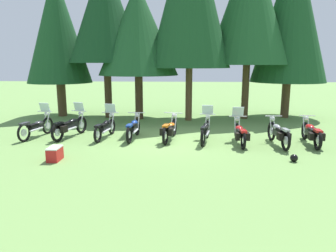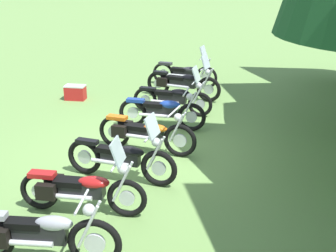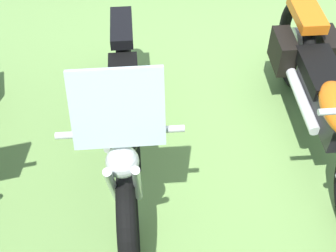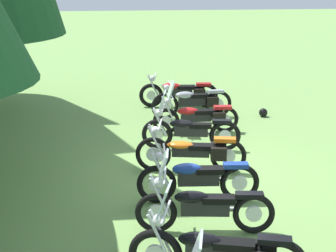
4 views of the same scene
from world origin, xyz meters
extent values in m
plane|color=#6B934C|center=(0.00, 0.00, 0.00)|extent=(80.00, 80.00, 0.00)
cube|color=black|center=(-4.09, 0.39, 0.49)|extent=(0.40, 0.83, 0.26)
ellipsoid|color=black|center=(-4.04, 0.61, 0.64)|extent=(0.39, 0.62, 0.20)
cube|color=black|center=(-4.15, 0.17, 0.61)|extent=(0.36, 0.58, 0.10)
cube|color=black|center=(-4.29, -0.33, 0.72)|extent=(0.29, 0.47, 0.08)
cylinder|color=silver|center=(-3.97, 1.14, 0.67)|extent=(0.13, 0.34, 0.65)
cylinder|color=silver|center=(-3.83, 1.10, 0.67)|extent=(0.13, 0.34, 0.65)
cylinder|color=silver|center=(-3.92, 1.04, 1.01)|extent=(0.71, 0.22, 0.04)
sphere|color=silver|center=(-3.90, 1.13, 0.89)|extent=(0.21, 0.21, 0.17)
cube|color=silver|center=(-3.91, 1.06, 1.19)|extent=(0.46, 0.26, 0.39)
cube|color=black|center=(-4.10, -0.25, 0.47)|extent=(0.22, 0.35, 0.26)
torus|color=black|center=(-2.51, 1.06, 0.33)|extent=(0.18, 0.68, 0.67)
cylinder|color=silver|center=(-2.51, 1.06, 0.33)|extent=(0.08, 0.26, 0.26)
torus|color=black|center=(-2.70, -0.47, 0.33)|extent=(0.18, 0.68, 0.67)
cylinder|color=silver|center=(-2.70, -0.47, 0.33)|extent=(0.08, 0.26, 0.26)
cube|color=black|center=(-2.61, 0.30, 0.45)|extent=(0.28, 0.78, 0.26)
ellipsoid|color=black|center=(-2.58, 0.51, 0.61)|extent=(0.30, 0.57, 0.20)
cube|color=black|center=(-2.64, 0.09, 0.58)|extent=(0.28, 0.53, 0.10)
cube|color=black|center=(-2.69, -0.39, 0.65)|extent=(0.23, 0.46, 0.08)
cylinder|color=silver|center=(-2.59, 1.01, 0.63)|extent=(0.09, 0.34, 0.65)
cylinder|color=silver|center=(-2.45, 0.99, 0.63)|extent=(0.09, 0.34, 0.65)
cylinder|color=silver|center=(-2.53, 0.92, 0.97)|extent=(0.74, 0.13, 0.04)
sphere|color=silver|center=(-2.52, 1.01, 0.85)|extent=(0.19, 0.19, 0.17)
cylinder|color=silver|center=(-2.51, 0.11, 0.35)|extent=(0.17, 0.77, 0.08)
cube|color=silver|center=(-2.53, 0.94, 1.15)|extent=(0.46, 0.21, 0.39)
torus|color=black|center=(-1.39, 0.96, 0.36)|extent=(0.14, 0.72, 0.71)
cylinder|color=silver|center=(-1.39, 0.96, 0.36)|extent=(0.07, 0.28, 0.27)
torus|color=black|center=(-1.48, -0.52, 0.36)|extent=(0.14, 0.72, 0.71)
cylinder|color=silver|center=(-1.48, -0.52, 0.36)|extent=(0.07, 0.28, 0.27)
cube|color=black|center=(-1.44, 0.22, 0.47)|extent=(0.25, 0.75, 0.27)
ellipsoid|color=navy|center=(-1.42, 0.42, 0.64)|extent=(0.29, 0.54, 0.21)
cube|color=black|center=(-1.45, 0.02, 0.61)|extent=(0.27, 0.50, 0.10)
cube|color=navy|center=(-1.47, -0.44, 0.69)|extent=(0.21, 0.45, 0.08)
cylinder|color=silver|center=(-1.48, 0.91, 0.65)|extent=(0.06, 0.34, 0.65)
cylinder|color=silver|center=(-1.32, 0.90, 0.65)|extent=(0.06, 0.34, 0.65)
cylinder|color=silver|center=(-1.40, 0.82, 0.99)|extent=(0.72, 0.08, 0.04)
sphere|color=silver|center=(-1.40, 0.91, 0.87)|extent=(0.18, 0.18, 0.17)
cylinder|color=silver|center=(-1.32, 0.05, 0.38)|extent=(0.12, 0.74, 0.08)
torus|color=black|center=(0.18, 0.91, 0.37)|extent=(0.22, 0.74, 0.73)
cylinder|color=silver|center=(0.18, 0.91, 0.37)|extent=(0.10, 0.29, 0.29)
torus|color=black|center=(-0.09, -0.60, 0.37)|extent=(0.22, 0.74, 0.73)
cylinder|color=silver|center=(-0.09, -0.60, 0.37)|extent=(0.10, 0.29, 0.29)
cube|color=black|center=(0.04, 0.15, 0.46)|extent=(0.34, 0.78, 0.20)
ellipsoid|color=#D16014|center=(0.08, 0.36, 0.58)|extent=(0.36, 0.58, 0.16)
cube|color=black|center=(0.01, -0.06, 0.55)|extent=(0.34, 0.54, 0.10)
cube|color=#D16014|center=(-0.08, -0.53, 0.72)|extent=(0.27, 0.47, 0.08)
cylinder|color=silver|center=(0.09, 0.86, 0.66)|extent=(0.10, 0.34, 0.65)
cylinder|color=silver|center=(0.25, 0.83, 0.66)|extent=(0.10, 0.34, 0.65)
cylinder|color=silver|center=(0.15, 0.77, 1.00)|extent=(0.77, 0.17, 0.04)
sphere|color=silver|center=(0.17, 0.86, 0.88)|extent=(0.20, 0.20, 0.17)
cylinder|color=silver|center=(0.15, -0.04, 0.39)|extent=(0.21, 0.76, 0.08)
cube|color=black|center=(-0.22, -0.38, 0.47)|extent=(0.19, 0.34, 0.26)
cube|color=black|center=(0.11, -0.44, 0.47)|extent=(0.19, 0.34, 0.26)
torus|color=black|center=(1.56, 0.71, 0.36)|extent=(0.23, 0.72, 0.71)
cylinder|color=silver|center=(1.56, 0.71, 0.36)|extent=(0.10, 0.28, 0.27)
torus|color=black|center=(1.30, -0.82, 0.36)|extent=(0.23, 0.72, 0.71)
cylinder|color=silver|center=(1.30, -0.82, 0.36)|extent=(0.10, 0.28, 0.27)
cube|color=black|center=(1.43, -0.05, 0.47)|extent=(0.31, 0.79, 0.25)
ellipsoid|color=black|center=(1.47, 0.16, 0.62)|extent=(0.31, 0.57, 0.19)
cube|color=black|center=(1.39, -0.26, 0.59)|extent=(0.29, 0.54, 0.10)
cube|color=black|center=(1.31, -0.74, 0.69)|extent=(0.23, 0.46, 0.08)
cylinder|color=silver|center=(1.49, 0.66, 0.65)|extent=(0.10, 0.34, 0.65)
cylinder|color=silver|center=(1.62, 0.64, 0.65)|extent=(0.10, 0.34, 0.65)
cylinder|color=silver|center=(1.54, 0.57, 0.99)|extent=(0.63, 0.15, 0.04)
sphere|color=silver|center=(1.55, 0.66, 0.87)|extent=(0.20, 0.20, 0.17)
cylinder|color=silver|center=(1.51, -0.24, 0.38)|extent=(0.21, 0.77, 0.08)
cube|color=silver|center=(1.54, 0.59, 1.17)|extent=(0.46, 0.23, 0.39)
torus|color=black|center=(2.70, 0.39, 0.34)|extent=(0.10, 0.67, 0.67)
cylinder|color=silver|center=(2.70, 0.39, 0.34)|extent=(0.05, 0.26, 0.26)
torus|color=black|center=(2.71, -1.11, 0.34)|extent=(0.10, 0.67, 0.67)
cylinder|color=silver|center=(2.71, -1.11, 0.34)|extent=(0.05, 0.26, 0.26)
cube|color=black|center=(2.71, -0.36, 0.44)|extent=(0.23, 0.75, 0.23)
ellipsoid|color=#B21919|center=(2.71, -0.15, 0.58)|extent=(0.28, 0.53, 0.18)
cube|color=black|center=(2.71, -0.57, 0.55)|extent=(0.26, 0.50, 0.10)
cube|color=#B21919|center=(2.71, -1.03, 0.65)|extent=(0.21, 0.44, 0.08)
cylinder|color=silver|center=(2.62, 0.33, 0.63)|extent=(0.05, 0.34, 0.65)
cylinder|color=silver|center=(2.79, 0.33, 0.63)|extent=(0.05, 0.34, 0.65)
cylinder|color=silver|center=(2.70, 0.25, 0.97)|extent=(0.68, 0.04, 0.04)
sphere|color=silver|center=(2.70, 0.34, 0.85)|extent=(0.17, 0.17, 0.17)
cylinder|color=silver|center=(2.85, -0.52, 0.36)|extent=(0.08, 0.75, 0.08)
cube|color=silver|center=(2.70, 0.27, 1.15)|extent=(0.44, 0.15, 0.39)
cube|color=black|center=(2.53, -0.91, 0.44)|extent=(0.14, 0.32, 0.26)
cube|color=black|center=(2.89, -0.91, 0.44)|extent=(0.14, 0.32, 0.26)
torus|color=black|center=(4.05, 0.29, 0.38)|extent=(0.15, 0.76, 0.75)
cylinder|color=silver|center=(4.05, 0.29, 0.38)|extent=(0.07, 0.30, 0.29)
torus|color=black|center=(4.16, -1.20, 0.38)|extent=(0.15, 0.76, 0.75)
cylinder|color=silver|center=(4.16, -1.20, 0.38)|extent=(0.07, 0.30, 0.29)
cube|color=black|center=(4.10, -0.46, 0.50)|extent=(0.23, 0.75, 0.27)
ellipsoid|color=#9EA0A8|center=(4.09, -0.25, 0.66)|extent=(0.26, 0.54, 0.21)
cube|color=black|center=(4.12, -0.66, 0.63)|extent=(0.24, 0.51, 0.10)
cube|color=#9EA0A8|center=(4.15, -1.12, 0.73)|extent=(0.19, 0.45, 0.08)
cylinder|color=silver|center=(3.99, 0.23, 0.67)|extent=(0.07, 0.34, 0.65)
cylinder|color=silver|center=(4.12, 0.24, 0.67)|extent=(0.07, 0.34, 0.65)
cylinder|color=silver|center=(4.06, 0.15, 1.01)|extent=(0.64, 0.08, 0.04)
sphere|color=silver|center=(4.05, 0.24, 0.89)|extent=(0.18, 0.18, 0.17)
cylinder|color=silver|center=(4.22, -0.61, 0.40)|extent=(0.13, 0.75, 0.08)
cube|color=black|center=(4.00, -1.01, 0.48)|extent=(0.16, 0.33, 0.26)
cube|color=black|center=(4.28, -0.99, 0.48)|extent=(0.16, 0.33, 0.26)
torus|color=black|center=(5.44, 0.57, 0.36)|extent=(0.18, 0.72, 0.72)
cylinder|color=silver|center=(5.44, 0.57, 0.36)|extent=(0.07, 0.27, 0.27)
torus|color=black|center=(5.31, -1.05, 0.36)|extent=(0.18, 0.72, 0.72)
cylinder|color=silver|center=(5.31, -1.05, 0.36)|extent=(0.07, 0.27, 0.27)
cube|color=black|center=(5.38, -0.24, 0.47)|extent=(0.30, 0.82, 0.26)
ellipsoid|color=#B21919|center=(5.39, -0.02, 0.63)|extent=(0.34, 0.60, 0.20)
cube|color=black|center=(5.36, -0.46, 0.60)|extent=(0.32, 0.56, 0.10)
cube|color=#B21919|center=(5.32, -0.97, 0.69)|extent=(0.25, 0.46, 0.08)
cylinder|color=silver|center=(5.35, 0.52, 0.66)|extent=(0.07, 0.34, 0.65)
cylinder|color=silver|center=(5.53, 0.50, 0.66)|extent=(0.07, 0.34, 0.65)
cylinder|color=silver|center=(5.43, 0.43, 0.99)|extent=(0.60, 0.08, 0.04)
sphere|color=silver|center=(5.44, 0.52, 0.87)|extent=(0.18, 0.18, 0.17)
cylinder|color=silver|center=(5.51, -0.43, 0.38)|extent=(0.14, 0.81, 0.08)
cube|color=black|center=(5.14, -0.84, 0.46)|extent=(0.17, 0.33, 0.26)
cube|color=black|center=(5.51, -0.87, 0.46)|extent=(0.17, 0.33, 0.26)
sphere|color=black|center=(4.05, -2.46, 0.12)|extent=(0.24, 0.24, 0.24)
camera|label=1|loc=(0.69, -12.17, 3.03)|focal=33.96mm
camera|label=2|loc=(9.07, 2.14, 4.02)|focal=49.00mm
camera|label=3|loc=(1.70, 2.13, 2.67)|focal=49.66mm
camera|label=4|loc=(-10.49, 1.68, 4.14)|focal=59.14mm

